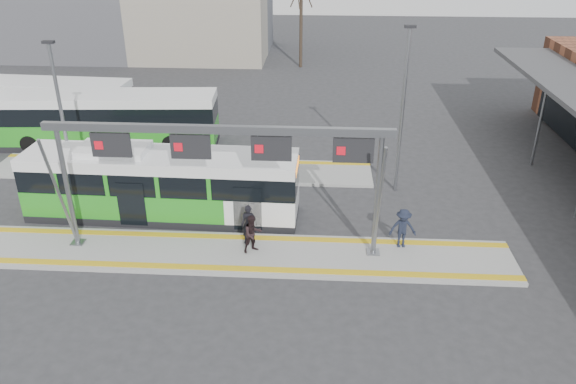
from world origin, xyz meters
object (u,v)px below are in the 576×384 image
object	(u,v)px
hero_bus	(161,185)
passenger_b	(253,234)
passenger_a	(249,225)
passenger_c	(403,228)
gantry	(222,153)

from	to	relation	value
hero_bus	passenger_b	world-z (taller)	hero_bus
hero_bus	passenger_b	bearing A→B (deg)	-32.97
hero_bus	passenger_a	xyz separation A→B (m)	(4.16, -2.39, -0.51)
passenger_a	passenger_c	bearing A→B (deg)	2.74
passenger_b	passenger_c	size ratio (longest dim) A/B	0.95
passenger_a	hero_bus	bearing A→B (deg)	151.96
gantry	passenger_b	distance (m)	3.53
gantry	passenger_b	world-z (taller)	gantry
gantry	hero_bus	bearing A→B (deg)	138.95
hero_bus	passenger_a	world-z (taller)	hero_bus
gantry	passenger_a	size ratio (longest dim) A/B	7.72
hero_bus	passenger_c	world-z (taller)	hero_bus
hero_bus	passenger_b	size ratio (longest dim) A/B	7.59
gantry	passenger_b	size ratio (longest dim) A/B	8.22
passenger_a	passenger_b	bearing A→B (deg)	-67.73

